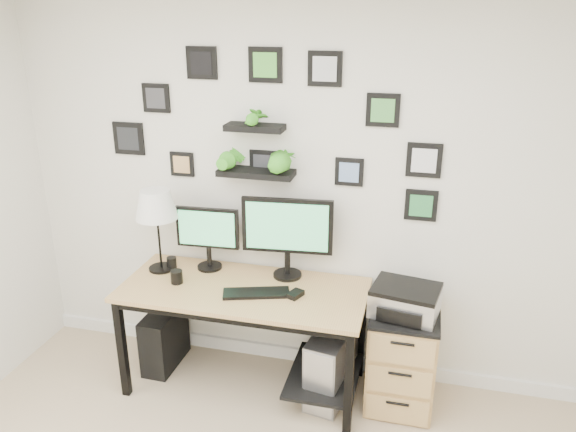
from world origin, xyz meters
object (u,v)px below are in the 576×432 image
(monitor_left, at_px, (208,234))
(table_lamp, at_px, (156,206))
(monitor_right, at_px, (287,231))
(file_cabinet, at_px, (402,356))
(pc_tower_grey, at_px, (331,364))
(printer, at_px, (405,300))
(pc_tower_black, at_px, (165,338))
(desk, at_px, (251,303))
(mug, at_px, (177,277))

(monitor_left, height_order, table_lamp, table_lamp)
(monitor_left, bearing_deg, monitor_right, 0.87)
(file_cabinet, bearing_deg, monitor_right, 170.62)
(pc_tower_grey, height_order, file_cabinet, file_cabinet)
(monitor_right, bearing_deg, printer, -11.29)
(pc_tower_grey, distance_m, file_cabinet, 0.47)
(monitor_left, relative_size, pc_tower_black, 1.05)
(desk, height_order, file_cabinet, desk)
(pc_tower_grey, bearing_deg, mug, -176.54)
(mug, bearing_deg, table_lamp, 139.37)
(monitor_right, relative_size, mug, 6.75)
(mug, height_order, printer, printer)
(monitor_right, bearing_deg, file_cabinet, -9.38)
(pc_tower_black, relative_size, pc_tower_grey, 0.82)
(pc_tower_black, height_order, printer, printer)
(desk, distance_m, mug, 0.52)
(monitor_left, bearing_deg, file_cabinet, -5.21)
(pc_tower_black, height_order, pc_tower_grey, pc_tower_grey)
(desk, height_order, monitor_left, monitor_left)
(file_cabinet, bearing_deg, monitor_left, 174.79)
(monitor_right, bearing_deg, desk, -136.74)
(desk, relative_size, monitor_left, 3.58)
(monitor_left, height_order, pc_tower_black, monitor_left)
(monitor_right, distance_m, file_cabinet, 1.10)
(printer, bearing_deg, monitor_right, 168.71)
(desk, bearing_deg, mug, -170.95)
(desk, height_order, mug, mug)
(monitor_left, xyz_separation_m, pc_tower_grey, (0.91, -0.20, -0.77))
(pc_tower_grey, bearing_deg, printer, 5.99)
(monitor_left, relative_size, printer, 1.00)
(table_lamp, bearing_deg, monitor_left, 16.73)
(monitor_right, relative_size, printer, 1.34)
(monitor_right, relative_size, pc_tower_black, 1.41)
(table_lamp, bearing_deg, desk, -7.33)
(pc_tower_black, relative_size, printer, 0.95)
(monitor_right, height_order, table_lamp, table_lamp)
(desk, bearing_deg, pc_tower_black, 175.91)
(monitor_right, xyz_separation_m, pc_tower_black, (-0.88, -0.14, -0.87))
(monitor_left, bearing_deg, desk, -27.10)
(monitor_right, bearing_deg, monitor_left, -179.13)
(table_lamp, bearing_deg, monitor_right, 6.77)
(printer, bearing_deg, pc_tower_grey, -174.01)
(monitor_right, distance_m, printer, 0.87)
(pc_tower_black, bearing_deg, mug, -31.47)
(file_cabinet, bearing_deg, pc_tower_grey, -170.90)
(desk, bearing_deg, printer, 1.85)
(mug, height_order, file_cabinet, mug)
(monitor_left, height_order, monitor_right, monitor_right)
(table_lamp, relative_size, printer, 1.29)
(pc_tower_grey, height_order, printer, printer)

